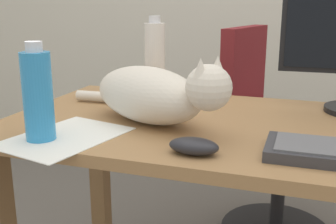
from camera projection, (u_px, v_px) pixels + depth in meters
name	position (u px, v px, depth m)	size (l,w,h in m)	color
desk	(254.00, 163.00, 1.14)	(1.37, 0.68, 0.71)	#9E7247
office_chair	(270.00, 151.00, 1.81)	(0.50, 0.48, 0.92)	black
cat	(153.00, 94.00, 1.11)	(0.55, 0.33, 0.20)	silver
computer_mouse	(194.00, 146.00, 0.90)	(0.11, 0.06, 0.04)	#232328
paper_sheet	(65.00, 137.00, 1.01)	(0.21, 0.30, 0.00)	white
water_bottle	(38.00, 95.00, 0.97)	(0.07, 0.07, 0.23)	#2D8CD1
spray_bottle	(155.00, 58.00, 1.44)	(0.07, 0.07, 0.27)	silver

